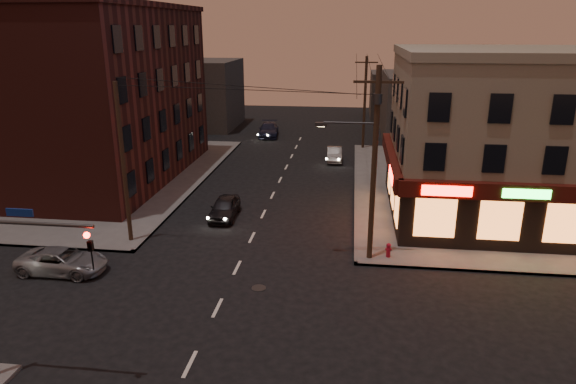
% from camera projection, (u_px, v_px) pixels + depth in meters
% --- Properties ---
extents(ground, '(120.00, 120.00, 0.00)m').
position_uv_depth(ground, '(217.00, 308.00, 22.72)').
color(ground, black).
rests_on(ground, ground).
extents(sidewalk_ne, '(24.00, 28.00, 0.15)m').
position_uv_depth(sidewalk_ne, '(515.00, 191.00, 38.50)').
color(sidewalk_ne, '#514F4C').
rests_on(sidewalk_ne, ground).
extents(sidewalk_nw, '(24.00, 28.00, 0.15)m').
position_uv_depth(sidewalk_nw, '(65.00, 175.00, 42.76)').
color(sidewalk_nw, '#514F4C').
rests_on(sidewalk_nw, ground).
extents(pizza_building, '(15.85, 12.85, 10.50)m').
position_uv_depth(pizza_building, '(519.00, 137.00, 31.86)').
color(pizza_building, gray).
rests_on(pizza_building, sidewalk_ne).
extents(brick_apartment, '(12.00, 20.00, 13.00)m').
position_uv_depth(brick_apartment, '(96.00, 96.00, 40.32)').
color(brick_apartment, '#461A16').
rests_on(brick_apartment, sidewalk_nw).
extents(bg_building_ne_a, '(10.00, 12.00, 7.00)m').
position_uv_depth(bg_building_ne_a, '(430.00, 107.00, 55.85)').
color(bg_building_ne_a, '#3F3D3A').
rests_on(bg_building_ne_a, ground).
extents(bg_building_nw, '(9.00, 10.00, 8.00)m').
position_uv_depth(bg_building_nw, '(200.00, 94.00, 62.66)').
color(bg_building_nw, '#3F3D3A').
rests_on(bg_building_nw, ground).
extents(bg_building_ne_b, '(8.00, 8.00, 6.00)m').
position_uv_depth(bg_building_ne_b, '(400.00, 95.00, 69.45)').
color(bg_building_ne_b, '#3F3D3A').
rests_on(bg_building_ne_b, ground).
extents(utility_pole_main, '(4.20, 0.44, 10.00)m').
position_uv_depth(utility_pole_main, '(372.00, 155.00, 25.63)').
color(utility_pole_main, '#382619').
rests_on(utility_pole_main, sidewalk_ne).
extents(utility_pole_far, '(0.26, 0.26, 9.00)m').
position_uv_depth(utility_pole_far, '(365.00, 103.00, 50.68)').
color(utility_pole_far, '#382619').
rests_on(utility_pole_far, sidewalk_ne).
extents(utility_pole_west, '(0.24, 0.24, 9.00)m').
position_uv_depth(utility_pole_west, '(123.00, 164.00, 28.22)').
color(utility_pole_west, '#382619').
rests_on(utility_pole_west, sidewalk_nw).
extents(traffic_signal, '(4.49, 0.32, 6.47)m').
position_uv_depth(traffic_signal, '(3.00, 274.00, 16.81)').
color(traffic_signal, '#333538').
rests_on(traffic_signal, ground).
extents(suv_cross, '(4.46, 2.09, 1.23)m').
position_uv_depth(suv_cross, '(62.00, 261.00, 25.83)').
color(suv_cross, gray).
rests_on(suv_cross, ground).
extents(sedan_near, '(1.70, 4.01, 1.35)m').
position_uv_depth(sedan_near, '(225.00, 208.00, 33.27)').
color(sedan_near, black).
rests_on(sedan_near, ground).
extents(sedan_mid, '(1.51, 3.88, 1.26)m').
position_uv_depth(sedan_mid, '(334.00, 154.00, 47.26)').
color(sedan_mid, slate).
rests_on(sedan_mid, ground).
extents(sedan_far, '(2.58, 5.31, 1.49)m').
position_uv_depth(sedan_far, '(269.00, 130.00, 57.84)').
color(sedan_far, '#1A1E35').
rests_on(sedan_far, ground).
extents(fire_hydrant, '(0.34, 0.34, 0.78)m').
position_uv_depth(fire_hydrant, '(388.00, 249.00, 27.28)').
color(fire_hydrant, maroon).
rests_on(fire_hydrant, sidewalk_ne).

